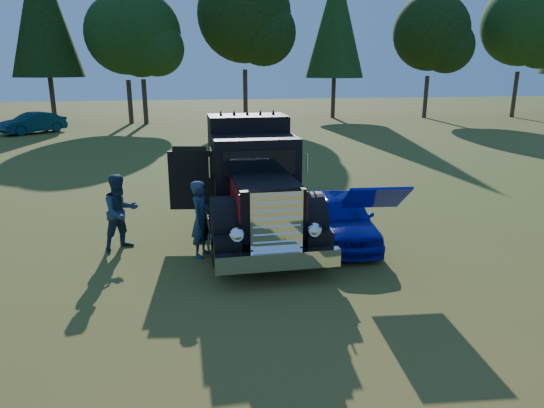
{
  "coord_description": "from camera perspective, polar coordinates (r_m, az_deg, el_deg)",
  "views": [
    {
      "loc": [
        -1.39,
        -10.31,
        4.18
      ],
      "look_at": [
        0.72,
        0.84,
        1.01
      ],
      "focal_mm": 32.0,
      "sensor_mm": 36.0,
      "label": 1
    }
  ],
  "objects": [
    {
      "name": "treeline",
      "position": [
        38.16,
        -14.79,
        20.27
      ],
      "size": [
        72.1,
        24.04,
        13.84
      ],
      "color": "#2D2116",
      "rests_on": "ground"
    },
    {
      "name": "spectator_near",
      "position": [
        11.14,
        -8.33,
        -1.75
      ],
      "size": [
        0.67,
        0.77,
        1.77
      ],
      "primitive_type": "imported",
      "rotation": [
        0.0,
        0.0,
        1.11
      ],
      "color": "#1D2F44",
      "rests_on": "ground"
    },
    {
      "name": "spectator_far",
      "position": [
        12.01,
        -17.38,
        -0.91
      ],
      "size": [
        1.12,
        1.07,
        1.83
      ],
      "primitive_type": "imported",
      "rotation": [
        0.0,
        0.0,
        0.6
      ],
      "color": "#1C1E42",
      "rests_on": "ground"
    },
    {
      "name": "hotrod_coupe",
      "position": [
        12.16,
        8.07,
        -1.55
      ],
      "size": [
        1.8,
        4.08,
        1.89
      ],
      "color": "#073DA0",
      "rests_on": "ground"
    },
    {
      "name": "ground",
      "position": [
        11.21,
        -2.83,
        -6.3
      ],
      "size": [
        120.0,
        120.0,
        0.0
      ],
      "primitive_type": "plane",
      "color": "#33591A",
      "rests_on": "ground"
    },
    {
      "name": "diamond_t_truck",
      "position": [
        12.48,
        -2.3,
        2.16
      ],
      "size": [
        3.37,
        7.16,
        3.0
      ],
      "color": "black",
      "rests_on": "ground"
    },
    {
      "name": "distant_teal_car",
      "position": [
        36.53,
        -26.34,
        8.54
      ],
      "size": [
        4.06,
        3.98,
        1.39
      ],
      "primitive_type": "imported",
      "rotation": [
        0.0,
        0.0,
        -0.8
      ],
      "color": "#0A4039",
      "rests_on": "ground"
    }
  ]
}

